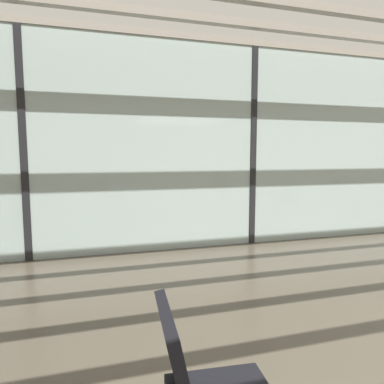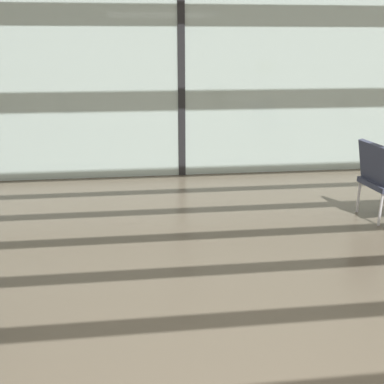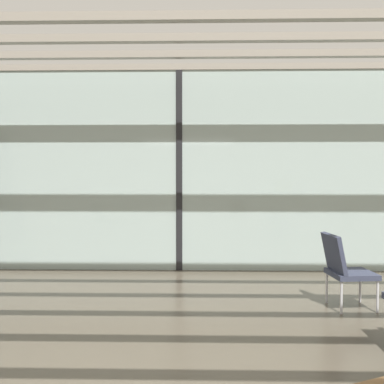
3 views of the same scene
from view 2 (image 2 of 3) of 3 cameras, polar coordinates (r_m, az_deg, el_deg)
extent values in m
cube|color=#A3B7B2|center=(6.43, -1.42, 16.38)|extent=(14.00, 0.08, 3.26)
cube|color=black|center=(6.43, -1.42, 16.38)|extent=(0.10, 0.12, 3.26)
ellipsoid|color=#B2BCD6|center=(12.85, 3.11, 20.21)|extent=(10.98, 4.45, 4.45)
sphere|color=gray|center=(12.99, -20.81, 19.08)|extent=(2.45, 2.45, 2.45)
sphere|color=black|center=(10.67, -12.27, 21.95)|extent=(0.28, 0.28, 0.28)
sphere|color=black|center=(10.64, -7.05, 22.22)|extent=(0.28, 0.28, 0.28)
sphere|color=black|center=(10.68, -1.83, 22.33)|extent=(0.28, 0.28, 0.28)
sphere|color=black|center=(10.79, 3.32, 22.27)|extent=(0.28, 0.28, 0.28)
cube|color=#33384C|center=(5.20, 22.40, 3.50)|extent=(0.19, 0.49, 0.44)
cylinder|color=#BCBCC1|center=(5.18, 23.10, -2.09)|extent=(0.03, 0.03, 0.37)
cylinder|color=#BCBCC1|center=(5.50, 20.64, -0.59)|extent=(0.03, 0.03, 0.37)
camera|label=1|loc=(2.31, -66.81, -2.19)|focal=32.31mm
camera|label=3|loc=(1.19, 107.82, -23.65)|focal=39.98mm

